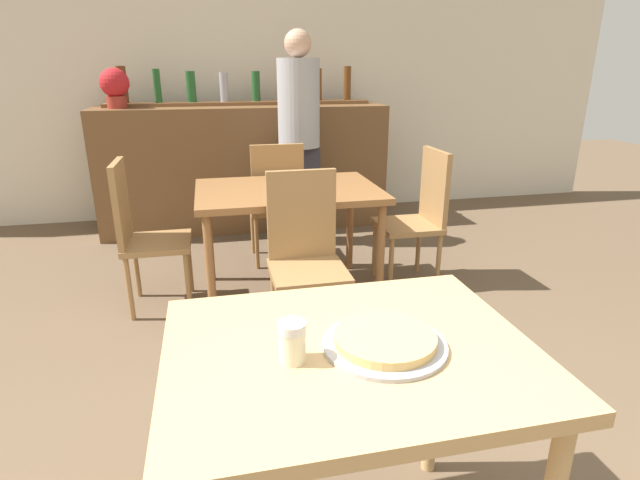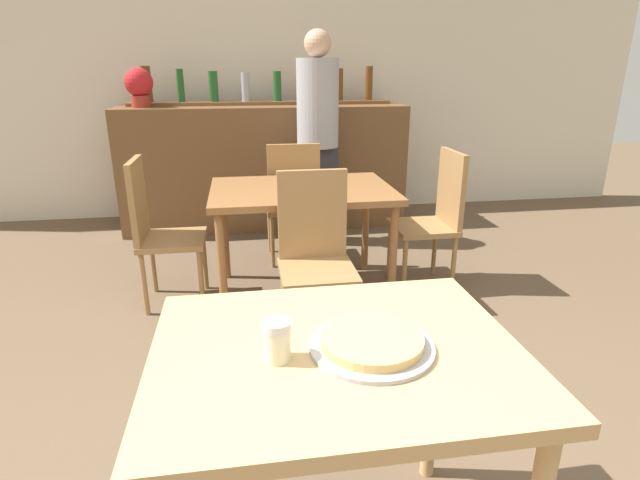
{
  "view_description": "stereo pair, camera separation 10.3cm",
  "coord_description": "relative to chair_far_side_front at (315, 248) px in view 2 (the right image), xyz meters",
  "views": [
    {
      "loc": [
        -0.32,
        -1.08,
        1.46
      ],
      "look_at": [
        0.04,
        0.55,
        0.87
      ],
      "focal_mm": 28.0,
      "sensor_mm": 36.0,
      "label": 1
    },
    {
      "loc": [
        -0.22,
        -1.1,
        1.46
      ],
      "look_at": [
        0.04,
        0.55,
        0.87
      ],
      "focal_mm": 28.0,
      "sensor_mm": 36.0,
      "label": 2
    }
  ],
  "objects": [
    {
      "name": "potted_plant",
      "position": [
        -1.2,
        2.13,
        0.78
      ],
      "size": [
        0.24,
        0.24,
        0.33
      ],
      "color": "maroon",
      "rests_on": "bar_counter"
    },
    {
      "name": "bar_back_shelf",
      "position": [
        -0.16,
        2.32,
        0.68
      ],
      "size": [
        2.39,
        0.24,
        0.34
      ],
      "color": "brown",
      "rests_on": "bar_counter"
    },
    {
      "name": "person_standing",
      "position": [
        0.26,
        1.6,
        0.42
      ],
      "size": [
        0.34,
        0.34,
        1.74
      ],
      "color": "#2D2D38",
      "rests_on": "ground_plane"
    },
    {
      "name": "chair_far_side_front",
      "position": [
        0.0,
        0.0,
        0.0
      ],
      "size": [
        0.4,
        0.4,
        0.94
      ],
      "color": "olive",
      "rests_on": "ground_plane"
    },
    {
      "name": "chair_far_side_left",
      "position": [
        -0.91,
        0.57,
        0.0
      ],
      "size": [
        0.4,
        0.4,
        0.94
      ],
      "rotation": [
        0.0,
        0.0,
        1.57
      ],
      "color": "olive",
      "rests_on": "ground_plane"
    },
    {
      "name": "pizza_tray",
      "position": [
        -0.07,
        -1.43,
        0.27
      ],
      "size": [
        0.32,
        0.32,
        0.04
      ],
      "color": "#A3A3A8",
      "rests_on": "dining_table_near"
    },
    {
      "name": "bar_counter",
      "position": [
        -0.15,
        2.18,
        0.04
      ],
      "size": [
        2.6,
        0.56,
        1.12
      ],
      "color": "brown",
      "rests_on": "ground_plane"
    },
    {
      "name": "chair_far_side_back",
      "position": [
        -0.0,
        1.14,
        0.0
      ],
      "size": [
        0.4,
        0.4,
        0.94
      ],
      "rotation": [
        0.0,
        0.0,
        3.14
      ],
      "color": "olive",
      "rests_on": "ground_plane"
    },
    {
      "name": "dining_table_near",
      "position": [
        -0.15,
        -1.41,
        0.15
      ],
      "size": [
        0.95,
        0.75,
        0.77
      ],
      "color": "tan",
      "rests_on": "ground_plane"
    },
    {
      "name": "chair_far_side_right",
      "position": [
        0.91,
        0.57,
        0.0
      ],
      "size": [
        0.4,
        0.4,
        0.94
      ],
      "rotation": [
        0.0,
        0.0,
        -1.57
      ],
      "color": "olive",
      "rests_on": "ground_plane"
    },
    {
      "name": "cheese_shaker",
      "position": [
        -0.31,
        -1.44,
        0.3
      ],
      "size": [
        0.07,
        0.07,
        0.11
      ],
      "color": "beige",
      "rests_on": "dining_table_near"
    },
    {
      "name": "wall_back",
      "position": [
        -0.15,
        2.68,
        0.88
      ],
      "size": [
        8.0,
        0.05,
        2.8
      ],
      "color": "silver",
      "rests_on": "ground_plane"
    },
    {
      "name": "dining_table_far",
      "position": [
        0.0,
        0.57,
        0.13
      ],
      "size": [
        1.15,
        0.81,
        0.73
      ],
      "color": "brown",
      "rests_on": "ground_plane"
    }
  ]
}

